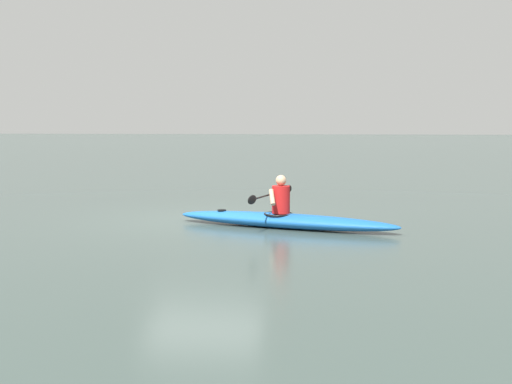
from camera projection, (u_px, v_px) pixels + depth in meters
name	position (u px, v px, depth m)	size (l,w,h in m)	color
ground_plane	(203.00, 220.00, 13.83)	(160.00, 160.00, 0.00)	#384742
kayak	(285.00, 221.00, 12.85)	(4.60, 1.95, 0.29)	#1959A5
kayaker	(280.00, 197.00, 12.84)	(0.73, 2.30, 0.76)	red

